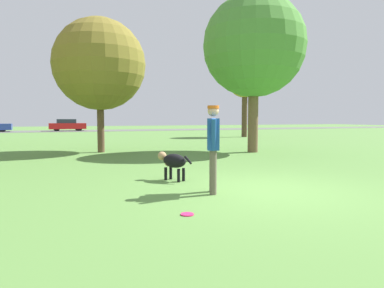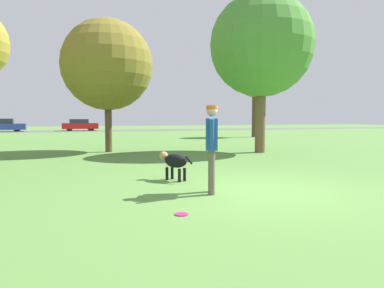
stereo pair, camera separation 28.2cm
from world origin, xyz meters
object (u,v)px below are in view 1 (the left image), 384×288
(tree_near_right, at_px, (254,46))
(dog, at_px, (173,161))
(frisbee, at_px, (187,214))
(parked_car_red, at_px, (67,125))
(person, at_px, (213,141))
(tree_far_right, at_px, (245,81))
(tree_mid_center, at_px, (100,65))

(tree_near_right, bearing_deg, dog, -135.82)
(frisbee, bearing_deg, tree_near_right, 53.01)
(frisbee, height_order, parked_car_red, parked_car_red)
(person, relative_size, tree_near_right, 0.26)
(tree_near_right, xyz_separation_m, tree_far_right, (5.73, 10.62, -0.12))
(person, relative_size, parked_car_red, 0.42)
(tree_far_right, distance_m, parked_car_red, 22.37)
(tree_mid_center, bearing_deg, person, -83.16)
(parked_car_red, bearing_deg, person, -89.57)
(tree_mid_center, xyz_separation_m, tree_far_right, (11.75, 8.30, 0.64))
(tree_mid_center, height_order, tree_near_right, tree_near_right)
(dog, relative_size, tree_near_right, 0.14)
(tree_far_right, bearing_deg, dog, -124.93)
(parked_car_red, bearing_deg, frisbee, -91.21)
(dog, distance_m, tree_far_right, 19.56)
(person, xyz_separation_m, tree_mid_center, (-1.08, 8.97, 2.67))
(tree_near_right, relative_size, parked_car_red, 1.64)
(tree_far_right, height_order, parked_car_red, tree_far_right)
(person, distance_m, frisbee, 1.87)
(tree_mid_center, bearing_deg, tree_near_right, -21.03)
(frisbee, bearing_deg, person, 51.15)
(person, distance_m, parked_car_red, 35.51)
(tree_mid_center, bearing_deg, tree_far_right, 35.24)
(dog, bearing_deg, tree_far_right, -65.95)
(frisbee, bearing_deg, tree_far_right, 57.76)
(person, relative_size, dog, 1.84)
(person, xyz_separation_m, parked_car_red, (-1.81, 35.47, -0.33))
(tree_mid_center, distance_m, tree_far_right, 14.40)
(person, xyz_separation_m, tree_near_right, (4.95, 6.65, 3.43))
(tree_mid_center, height_order, parked_car_red, tree_mid_center)
(tree_far_right, bearing_deg, tree_near_right, -118.36)
(tree_near_right, height_order, tree_far_right, tree_near_right)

